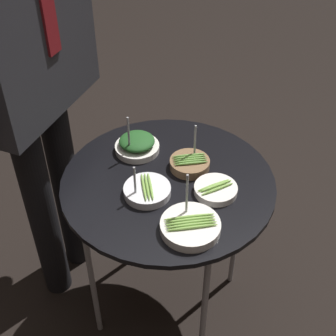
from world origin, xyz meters
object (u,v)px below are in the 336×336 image
object	(u,v)px
bowl_spinach_near_rim	(137,145)
waiter_figure	(19,35)
bowl_asparagus_mid_left	(190,226)
bowl_asparagus_front_center	(215,190)
serving_cart	(168,191)
bowl_asparagus_back_right	(147,190)
bowl_asparagus_mid_right	(190,163)

from	to	relation	value
bowl_spinach_near_rim	waiter_figure	world-z (taller)	waiter_figure
waiter_figure	bowl_asparagus_mid_left	bearing A→B (deg)	-106.41
bowl_asparagus_mid_left	bowl_asparagus_front_center	xyz separation A→B (m)	(0.17, -0.02, -0.00)
serving_cart	bowl_asparagus_mid_left	xyz separation A→B (m)	(-0.18, -0.14, 0.06)
bowl_spinach_near_rim	bowl_asparagus_mid_left	bearing A→B (deg)	-133.73
serving_cart	bowl_asparagus_back_right	xyz separation A→B (m)	(-0.08, 0.04, 0.06)
bowl_asparagus_mid_right	waiter_figure	distance (m)	0.65
serving_cart	bowl_asparagus_back_right	size ratio (longest dim) A/B	4.70
serving_cart	waiter_figure	distance (m)	0.65
bowl_asparagus_mid_left	waiter_figure	size ratio (longest dim) A/B	0.10
bowl_asparagus_mid_right	serving_cart	bearing A→B (deg)	152.57
serving_cart	waiter_figure	bearing A→B (deg)	89.73
bowl_spinach_near_rim	waiter_figure	distance (m)	0.51
bowl_spinach_near_rim	bowl_asparagus_mid_right	bearing A→B (deg)	-95.53
bowl_asparagus_mid_right	bowl_asparagus_front_center	distance (m)	0.14
bowl_asparagus_mid_left	bowl_asparagus_front_center	size ratio (longest dim) A/B	1.29
bowl_asparagus_mid_right	bowl_asparagus_front_center	world-z (taller)	bowl_asparagus_mid_right
bowl_spinach_near_rim	bowl_asparagus_mid_left	world-z (taller)	bowl_asparagus_mid_left
bowl_asparagus_back_right	bowl_asparagus_mid_right	size ratio (longest dim) A/B	1.00
bowl_asparagus_mid_right	bowl_asparagus_front_center	bearing A→B (deg)	-127.65
serving_cart	bowl_spinach_near_rim	xyz separation A→B (m)	(0.10, 0.15, 0.07)
bowl_asparagus_back_right	bowl_asparagus_mid_left	size ratio (longest dim) A/B	0.85
bowl_asparagus_back_right	bowl_asparagus_mid_left	world-z (taller)	bowl_asparagus_mid_left
serving_cart	bowl_spinach_near_rim	bearing A→B (deg)	56.32
bowl_asparagus_back_right	bowl_asparagus_front_center	distance (m)	0.21
bowl_asparagus_back_right	bowl_asparagus_front_center	bearing A→B (deg)	-67.69
bowl_asparagus_back_right	bowl_spinach_near_rim	distance (m)	0.22
bowl_asparagus_mid_right	bowl_spinach_near_rim	xyz separation A→B (m)	(0.02, 0.20, 0.01)
bowl_asparagus_mid_right	bowl_spinach_near_rim	size ratio (longest dim) A/B	0.91
bowl_asparagus_back_right	waiter_figure	xyz separation A→B (m)	(0.09, 0.43, 0.39)
bowl_asparagus_mid_left	bowl_asparagus_back_right	bearing A→B (deg)	61.99
serving_cart	bowl_spinach_near_rim	world-z (taller)	bowl_spinach_near_rim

